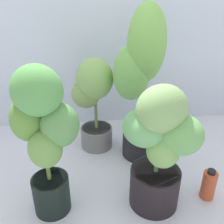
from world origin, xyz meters
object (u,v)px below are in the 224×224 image
Objects in this scene: potted_plant_front_left at (44,134)px; potted_plant_front_right at (160,145)px; potted_plant_back_right at (140,78)px; potted_plant_back_center at (93,98)px; nutrient_bottle at (209,185)px.

potted_plant_front_right is at bearing -1.21° from potted_plant_front_left.
potted_plant_back_right is at bearing 40.30° from potted_plant_front_left.
potted_plant_front_left reaches higher than potted_plant_front_right.
potted_plant_back_right is 1.51× the size of potted_plant_back_center.
potted_plant_back_center is at bearing 117.15° from potted_plant_front_right.
potted_plant_back_right is 0.36m from potted_plant_back_center.
potted_plant_back_center is 3.52× the size of nutrient_bottle.
potted_plant_back_center is at bearing 136.23° from nutrient_bottle.
potted_plant_front_right is at bearing -62.85° from potted_plant_back_center.
potted_plant_front_left is (-0.24, -0.58, 0.09)m from potted_plant_back_center.
potted_plant_back_center reaches higher than nutrient_bottle.
potted_plant_back_right is 0.73m from nutrient_bottle.
potted_plant_back_right reaches higher than nutrient_bottle.
nutrient_bottle is (0.61, -0.58, -0.30)m from potted_plant_back_center.
potted_plant_front_right is 1.03× the size of potted_plant_back_center.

